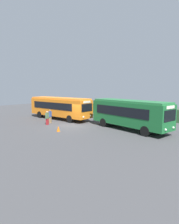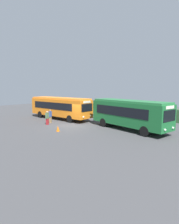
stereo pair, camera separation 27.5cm
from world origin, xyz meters
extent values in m
plane|color=#424244|center=(0.00, 0.00, 0.00)|extent=(64.00, 64.00, 0.00)
cube|color=orange|center=(-4.88, 2.20, 1.75)|extent=(10.52, 3.05, 2.40)
cube|color=orange|center=(-4.88, 2.20, 3.05)|extent=(10.20, 2.83, 0.20)
cube|color=black|center=(-5.24, 3.47, 2.04)|extent=(8.11, 0.43, 0.96)
cube|color=black|center=(-5.12, 0.90, 2.04)|extent=(8.11, 0.43, 0.96)
cube|color=black|center=(0.33, 2.45, 2.04)|extent=(0.14, 2.09, 1.01)
cube|color=silver|center=(0.33, 2.45, 2.77)|extent=(0.11, 1.40, 0.28)
cylinder|color=black|center=(-1.72, 3.53, 0.50)|extent=(1.01, 0.33, 1.00)
cylinder|color=black|center=(-1.60, 1.19, 0.50)|extent=(1.01, 0.33, 1.00)
cylinder|color=black|center=(-8.16, 3.22, 0.50)|extent=(1.01, 0.33, 1.00)
cylinder|color=black|center=(-8.05, 0.87, 0.50)|extent=(1.01, 0.33, 1.00)
sphere|color=silver|center=(0.31, 3.15, 0.90)|extent=(0.22, 0.22, 0.22)
sphere|color=silver|center=(0.38, 1.75, 0.90)|extent=(0.22, 0.22, 0.22)
cube|color=#19602D|center=(6.28, 2.87, 1.80)|extent=(9.59, 3.92, 2.49)
cube|color=#27723C|center=(6.28, 2.87, 3.14)|extent=(9.28, 3.68, 0.20)
cube|color=black|center=(6.18, 4.15, 2.10)|extent=(7.18, 1.19, 1.00)
cube|color=black|center=(5.78, 1.68, 2.10)|extent=(7.18, 1.19, 1.00)
cube|color=black|center=(10.89, 2.13, 2.10)|extent=(0.36, 2.01, 1.05)
cube|color=silver|center=(10.89, 2.13, 2.86)|extent=(0.25, 1.35, 0.28)
cylinder|color=black|center=(9.31, 3.54, 0.50)|extent=(1.03, 0.43, 1.00)
cylinder|color=black|center=(8.95, 1.29, 0.50)|extent=(1.03, 0.43, 1.00)
cylinder|color=black|center=(3.60, 4.45, 0.50)|extent=(1.03, 0.43, 1.00)
cylinder|color=black|center=(3.24, 2.20, 0.50)|extent=(1.03, 0.43, 1.00)
sphere|color=silver|center=(11.01, 2.80, 0.90)|extent=(0.22, 0.22, 0.22)
sphere|color=silver|center=(10.80, 1.45, 0.90)|extent=(0.22, 0.22, 0.22)
cube|color=olive|center=(-3.28, -0.70, 0.41)|extent=(0.33, 0.35, 0.82)
cube|color=#334C8C|center=(-3.28, -0.70, 1.18)|extent=(0.42, 0.49, 0.72)
sphere|color=#8C6647|center=(-3.28, -0.70, 1.66)|extent=(0.23, 0.23, 0.23)
cube|color=maroon|center=(-2.65, -1.61, 0.40)|extent=(0.33, 0.36, 0.80)
cube|color=#4C6B47|center=(-2.65, -1.61, 1.15)|extent=(0.42, 0.52, 0.70)
sphere|color=tan|center=(-2.65, -1.61, 1.61)|extent=(0.22, 0.22, 0.22)
cube|color=maroon|center=(-2.31, 5.08, 0.41)|extent=(0.35, 0.30, 0.82)
cube|color=maroon|center=(-2.31, 5.08, 1.18)|extent=(0.53, 0.35, 0.72)
sphere|color=#8C6647|center=(-2.31, 5.08, 1.66)|extent=(0.23, 0.23, 0.23)
cube|color=#2C4D2D|center=(0.00, 11.05, 0.86)|extent=(44.00, 1.13, 1.71)
cone|color=orange|center=(1.21, -2.98, 0.30)|extent=(0.36, 0.36, 0.60)
camera|label=1|loc=(16.73, -15.33, 4.66)|focal=30.26mm
camera|label=2|loc=(16.93, -15.14, 4.66)|focal=30.26mm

